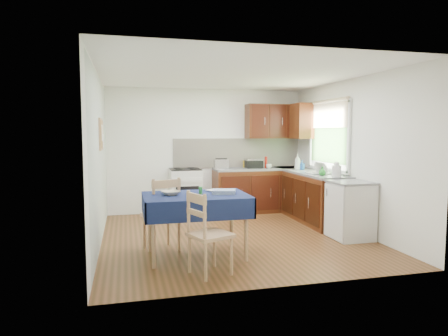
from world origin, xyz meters
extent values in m
plane|color=#482E13|center=(0.00, 0.00, 0.00)|extent=(4.20, 4.20, 0.00)
cube|color=white|center=(0.00, 0.00, 2.50)|extent=(4.00, 4.20, 0.02)
cube|color=white|center=(0.00, 2.10, 1.25)|extent=(4.00, 0.02, 2.50)
cube|color=white|center=(0.00, -2.10, 1.25)|extent=(4.00, 0.02, 2.50)
cube|color=silver|center=(-2.00, 0.00, 1.25)|extent=(0.02, 4.20, 2.50)
cube|color=white|center=(2.00, 0.00, 1.25)|extent=(0.02, 4.20, 2.50)
cube|color=#391709|center=(1.05, 1.80, 0.43)|extent=(1.90, 0.60, 0.86)
cube|color=#391709|center=(1.70, 0.65, 0.43)|extent=(0.60, 1.70, 0.86)
cube|color=slate|center=(1.05, 1.80, 0.88)|extent=(1.90, 0.60, 0.04)
cube|color=slate|center=(1.70, 0.65, 0.88)|extent=(0.60, 1.70, 0.04)
cube|color=slate|center=(1.70, 1.80, 0.88)|extent=(0.60, 0.60, 0.04)
cube|color=#F0E1CC|center=(0.65, 2.08, 1.20)|extent=(2.70, 0.02, 0.60)
cube|color=#391709|center=(1.40, 1.93, 1.85)|extent=(1.20, 0.35, 0.70)
cube|color=#391709|center=(1.82, 1.50, 1.85)|extent=(0.35, 0.50, 0.70)
cube|color=silver|center=(-0.50, 1.80, 0.45)|extent=(0.60, 0.60, 0.90)
cube|color=black|center=(-0.50, 1.80, 0.91)|extent=(0.58, 0.58, 0.02)
cube|color=black|center=(-0.50, 1.50, 0.45)|extent=(0.44, 0.01, 0.32)
cube|color=#2C5221|center=(1.99, 0.70, 1.50)|extent=(0.01, 1.40, 0.85)
cube|color=silver|center=(1.97, 0.70, 2.15)|extent=(0.04, 1.48, 0.06)
cube|color=silver|center=(1.97, 0.70, 0.95)|extent=(0.04, 1.48, 0.06)
cube|color=beige|center=(1.96, 0.70, 1.93)|extent=(0.02, 1.36, 0.44)
cube|color=silver|center=(1.70, -0.55, 0.42)|extent=(0.55, 0.58, 0.85)
cube|color=slate|center=(1.70, -0.55, 0.87)|extent=(0.58, 0.60, 0.03)
cube|color=#A28051|center=(-1.98, 0.30, 1.60)|extent=(0.02, 0.62, 0.47)
cube|color=olive|center=(-1.96, 0.30, 1.60)|extent=(0.01, 0.56, 0.41)
cube|color=white|center=(-1.95, 0.22, 1.62)|extent=(0.00, 0.18, 0.24)
cube|color=white|center=(-1.95, 0.42, 1.50)|extent=(0.00, 0.15, 0.20)
cube|color=#0E1239|center=(-0.75, -0.85, 0.81)|extent=(1.31, 0.87, 0.03)
cube|color=#0E1239|center=(-0.75, -1.29, 0.69)|extent=(1.35, 0.02, 0.26)
cube|color=#0E1239|center=(-0.75, -0.40, 0.69)|extent=(1.35, 0.02, 0.26)
cube|color=#0E1239|center=(-1.41, -0.85, 0.69)|extent=(0.02, 0.91, 0.26)
cube|color=#0E1239|center=(-0.08, -0.85, 0.69)|extent=(0.02, 0.91, 0.26)
cylinder|color=#A28051|center=(-1.32, -1.20, 0.40)|extent=(0.05, 0.05, 0.79)
cylinder|color=#A28051|center=(-0.17, -1.20, 0.40)|extent=(0.05, 0.05, 0.79)
cylinder|color=#A28051|center=(-1.32, -0.49, 0.40)|extent=(0.05, 0.05, 0.79)
cylinder|color=#A28051|center=(-0.17, -0.49, 0.40)|extent=(0.05, 0.05, 0.79)
cube|color=#A28051|center=(-1.16, -0.45, 0.48)|extent=(0.57, 0.57, 0.04)
cube|color=#A28051|center=(-1.10, -0.63, 0.86)|extent=(0.40, 0.16, 0.32)
cylinder|color=#A28051|center=(-1.05, -0.22, 0.24)|extent=(0.04, 0.04, 0.48)
cylinder|color=#A28051|center=(-1.39, -0.33, 0.24)|extent=(0.04, 0.04, 0.48)
cylinder|color=#A28051|center=(-0.93, -0.56, 0.24)|extent=(0.04, 0.04, 0.48)
cylinder|color=#A28051|center=(-1.28, -0.68, 0.24)|extent=(0.04, 0.04, 0.48)
cube|color=#A28051|center=(-0.70, -1.54, 0.46)|extent=(0.55, 0.55, 0.04)
cube|color=#A28051|center=(-0.87, -1.61, 0.82)|extent=(0.17, 0.37, 0.31)
cylinder|color=#A28051|center=(-0.48, -1.64, 0.23)|extent=(0.04, 0.04, 0.46)
cylinder|color=#A28051|center=(-0.60, -1.32, 0.23)|extent=(0.04, 0.04, 0.46)
cylinder|color=#A28051|center=(-0.80, -1.76, 0.23)|extent=(0.04, 0.04, 0.46)
cylinder|color=#A28051|center=(-0.93, -1.44, 0.23)|extent=(0.04, 0.04, 0.46)
cube|color=silver|center=(0.22, 1.77, 1.00)|extent=(0.28, 0.17, 0.19)
cube|color=black|center=(0.22, 1.77, 1.11)|extent=(0.24, 0.02, 0.02)
cube|color=black|center=(0.91, 1.83, 0.98)|extent=(0.33, 0.29, 0.15)
cube|color=silver|center=(0.91, 1.83, 1.08)|extent=(0.33, 0.29, 0.03)
cylinder|color=#B8190E|center=(1.15, 1.74, 1.02)|extent=(0.05, 0.05, 0.24)
cube|color=yellow|center=(0.80, 1.97, 0.97)|extent=(0.11, 0.07, 0.14)
cube|color=gray|center=(1.70, 0.45, 0.91)|extent=(0.44, 0.34, 0.02)
cylinder|color=silver|center=(1.70, 0.45, 1.00)|extent=(0.06, 0.21, 0.21)
cylinder|color=silver|center=(1.71, -0.08, 0.99)|extent=(0.15, 0.15, 0.19)
sphere|color=silver|center=(1.71, -0.08, 1.11)|extent=(0.09, 0.09, 0.09)
imported|color=silver|center=(1.19, 1.66, 0.94)|extent=(0.14, 0.14, 0.09)
imported|color=silver|center=(1.63, 1.26, 1.05)|extent=(0.13, 0.13, 0.30)
imported|color=#1E53B0|center=(1.71, 1.23, 0.99)|extent=(0.12, 0.11, 0.18)
imported|color=#24872B|center=(1.60, 0.18, 0.98)|extent=(0.16, 0.16, 0.15)
imported|color=beige|center=(-1.07, -0.82, 0.85)|extent=(0.29, 0.29, 0.06)
imported|color=white|center=(-0.50, -0.67, 0.83)|extent=(0.27, 0.29, 0.02)
cylinder|color=#268E34|center=(-0.68, -0.82, 0.87)|extent=(0.05, 0.05, 0.10)
cube|color=navy|center=(-0.37, -0.86, 0.85)|extent=(0.36, 0.31, 0.05)
camera|label=1|loc=(-1.62, -5.92, 1.63)|focal=32.00mm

